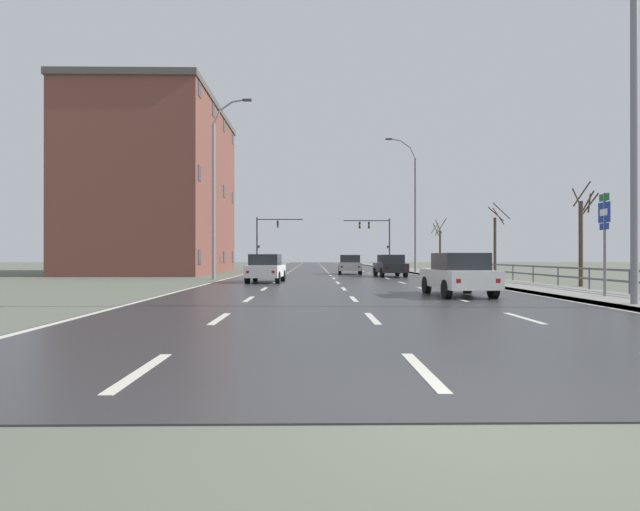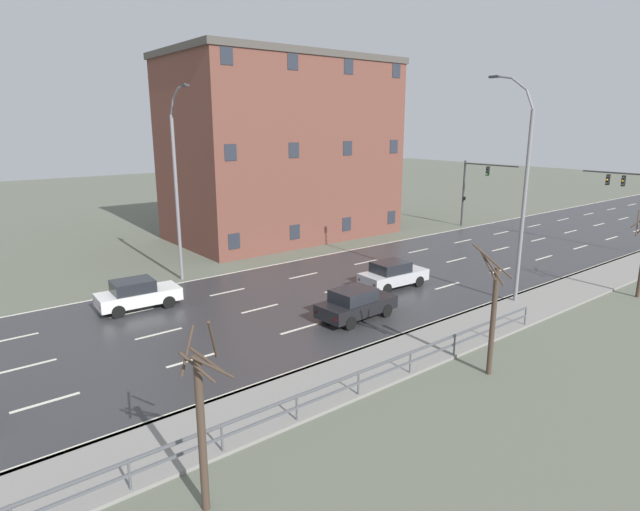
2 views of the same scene
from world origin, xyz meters
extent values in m
cube|color=#5B6051|center=(0.00, 48.00, -0.06)|extent=(160.00, 160.00, 0.12)
cube|color=#303033|center=(0.00, 60.00, 0.01)|extent=(14.00, 120.00, 0.02)
cube|color=beige|center=(-3.50, 18.20, 0.02)|extent=(0.16, 2.20, 0.01)
cube|color=beige|center=(-3.50, 23.60, 0.02)|extent=(0.16, 2.20, 0.01)
cube|color=beige|center=(-3.50, 29.00, 0.02)|extent=(0.16, 2.20, 0.01)
cube|color=beige|center=(-3.50, 34.40, 0.02)|extent=(0.16, 2.20, 0.01)
cube|color=beige|center=(-3.50, 39.80, 0.02)|extent=(0.16, 2.20, 0.01)
cube|color=beige|center=(-3.50, 45.20, 0.02)|extent=(0.16, 2.20, 0.01)
cube|color=beige|center=(-3.50, 50.60, 0.02)|extent=(0.16, 2.20, 0.01)
cube|color=beige|center=(-3.50, 56.00, 0.02)|extent=(0.16, 2.20, 0.01)
cube|color=beige|center=(-3.50, 61.40, 0.02)|extent=(0.16, 2.20, 0.01)
cube|color=beige|center=(-3.50, 66.80, 0.02)|extent=(0.16, 2.20, 0.01)
cube|color=beige|center=(-3.50, 72.20, 0.02)|extent=(0.16, 2.20, 0.01)
cube|color=beige|center=(-3.50, 77.60, 0.02)|extent=(0.16, 2.20, 0.01)
cube|color=beige|center=(-3.50, 83.00, 0.02)|extent=(0.16, 2.20, 0.01)
cube|color=beige|center=(0.00, 18.20, 0.02)|extent=(0.16, 2.20, 0.01)
cube|color=beige|center=(0.00, 23.60, 0.02)|extent=(0.16, 2.20, 0.01)
cube|color=beige|center=(0.00, 29.00, 0.02)|extent=(0.16, 2.20, 0.01)
cube|color=beige|center=(0.00, 34.40, 0.02)|extent=(0.16, 2.20, 0.01)
cube|color=beige|center=(0.00, 39.80, 0.02)|extent=(0.16, 2.20, 0.01)
cube|color=beige|center=(0.00, 45.20, 0.02)|extent=(0.16, 2.20, 0.01)
cube|color=beige|center=(0.00, 50.60, 0.02)|extent=(0.16, 2.20, 0.01)
cube|color=beige|center=(0.00, 56.00, 0.02)|extent=(0.16, 2.20, 0.01)
cube|color=beige|center=(0.00, 61.40, 0.02)|extent=(0.16, 2.20, 0.01)
cube|color=beige|center=(0.00, 66.80, 0.02)|extent=(0.16, 2.20, 0.01)
cube|color=beige|center=(0.00, 72.20, 0.02)|extent=(0.16, 2.20, 0.01)
cube|color=beige|center=(3.50, 18.20, 0.02)|extent=(0.16, 2.20, 0.01)
cube|color=beige|center=(3.50, 23.60, 0.02)|extent=(0.16, 2.20, 0.01)
cube|color=beige|center=(3.50, 29.00, 0.02)|extent=(0.16, 2.20, 0.01)
cube|color=beige|center=(3.50, 34.40, 0.02)|extent=(0.16, 2.20, 0.01)
cube|color=beige|center=(3.50, 39.80, 0.02)|extent=(0.16, 2.20, 0.01)
cube|color=beige|center=(3.50, 45.20, 0.02)|extent=(0.16, 2.20, 0.01)
cube|color=beige|center=(3.50, 50.60, 0.02)|extent=(0.16, 2.20, 0.01)
cube|color=beige|center=(3.50, 56.00, 0.02)|extent=(0.16, 2.20, 0.01)
cube|color=beige|center=(3.50, 61.40, 0.02)|extent=(0.16, 2.20, 0.01)
cube|color=beige|center=(3.50, 66.80, 0.02)|extent=(0.16, 2.20, 0.01)
cube|color=beige|center=(-6.85, 60.00, 0.02)|extent=(0.16, 120.00, 0.01)
cube|color=#515459|center=(9.85, 21.59, 0.95)|extent=(0.06, 31.79, 0.08)
cube|color=#515459|center=(9.85, 21.59, 0.55)|extent=(0.06, 31.79, 0.08)
cylinder|color=#515459|center=(9.85, 18.94, 0.50)|extent=(0.07, 0.07, 1.00)
cylinder|color=#515459|center=(9.85, 21.59, 0.50)|extent=(0.07, 0.07, 1.00)
cylinder|color=#515459|center=(9.85, 24.24, 0.50)|extent=(0.07, 0.07, 1.00)
cylinder|color=#515459|center=(9.85, 26.89, 0.50)|extent=(0.07, 0.07, 1.00)
cylinder|color=#515459|center=(9.85, 29.54, 0.50)|extent=(0.07, 0.07, 1.00)
cylinder|color=#515459|center=(9.85, 32.19, 0.50)|extent=(0.07, 0.07, 1.00)
cylinder|color=#515459|center=(9.85, 34.84, 0.50)|extent=(0.07, 0.07, 1.00)
cylinder|color=#515459|center=(9.85, 37.49, 0.50)|extent=(0.07, 0.07, 1.00)
cylinder|color=slate|center=(7.60, 40.29, 5.00)|extent=(0.20, 0.20, 10.00)
cylinder|color=slate|center=(7.38, 40.29, 10.47)|extent=(0.54, 0.11, 0.99)
cylinder|color=slate|center=(6.73, 40.29, 11.24)|extent=(0.92, 0.11, 0.69)
cylinder|color=slate|center=(5.79, 40.29, 11.63)|extent=(1.05, 0.11, 0.29)
cube|color=#333335|center=(5.28, 40.29, 11.67)|extent=(0.56, 0.24, 0.12)
cylinder|color=slate|center=(-7.60, 28.10, 4.90)|extent=(0.20, 0.20, 9.81)
cylinder|color=slate|center=(-7.40, 28.10, 10.23)|extent=(0.50, 0.11, 0.90)
cylinder|color=slate|center=(-6.82, 28.10, 10.93)|extent=(0.84, 0.11, 0.63)
cylinder|color=slate|center=(-5.97, 28.10, 11.28)|extent=(0.95, 0.11, 0.27)
cube|color=#333335|center=(-5.50, 28.10, 11.32)|extent=(0.56, 0.24, 0.12)
cylinder|color=#38383A|center=(5.13, 57.34, 5.77)|extent=(5.53, 0.12, 0.12)
cube|color=black|center=(5.41, 57.34, 5.22)|extent=(0.20, 0.28, 0.80)
sphere|color=#2D2D2D|center=(5.41, 57.19, 5.48)|extent=(0.14, 0.14, 0.14)
sphere|color=#F2AD19|center=(5.41, 57.19, 5.22)|extent=(0.14, 0.14, 0.14)
sphere|color=#2D2D2D|center=(5.41, 57.19, 4.96)|extent=(0.14, 0.14, 0.14)
cube|color=black|center=(4.30, 57.34, 5.22)|extent=(0.20, 0.28, 0.80)
sphere|color=#2D2D2D|center=(4.30, 57.19, 5.48)|extent=(0.14, 0.14, 0.14)
sphere|color=#F2AD19|center=(4.30, 57.19, 5.22)|extent=(0.14, 0.14, 0.14)
sphere|color=#2D2D2D|center=(4.30, 57.19, 4.96)|extent=(0.14, 0.14, 0.14)
cylinder|color=#38383A|center=(-7.90, 56.22, 3.03)|extent=(0.18, 0.18, 6.07)
cylinder|color=#38383A|center=(-5.20, 56.22, 5.82)|extent=(5.40, 0.12, 0.12)
cube|color=black|center=(-5.47, 56.22, 5.27)|extent=(0.20, 0.28, 0.80)
sphere|color=#2D2D2D|center=(-5.47, 56.07, 5.53)|extent=(0.14, 0.14, 0.14)
sphere|color=#2D2D2D|center=(-5.47, 56.07, 5.27)|extent=(0.14, 0.14, 0.14)
sphere|color=green|center=(-5.47, 56.07, 5.01)|extent=(0.14, 0.14, 0.14)
cube|color=black|center=(-7.68, 56.17, 2.60)|extent=(0.18, 0.12, 0.32)
cube|color=black|center=(4.12, 32.00, 0.65)|extent=(1.99, 4.19, 0.64)
cube|color=black|center=(4.14, 31.75, 1.27)|extent=(1.67, 2.09, 0.60)
cube|color=slate|center=(4.08, 32.69, 1.25)|extent=(1.41, 0.16, 0.51)
cylinder|color=black|center=(4.86, 33.31, 0.33)|extent=(0.26, 0.67, 0.66)
cylinder|color=black|center=(3.24, 33.22, 0.33)|extent=(0.26, 0.67, 0.66)
cylinder|color=black|center=(5.00, 30.77, 0.33)|extent=(0.26, 0.67, 0.66)
cylinder|color=black|center=(3.39, 30.68, 0.33)|extent=(0.26, 0.67, 0.66)
cube|color=red|center=(3.58, 29.93, 0.65)|extent=(0.16, 0.05, 0.14)
cube|color=red|center=(4.90, 30.01, 0.65)|extent=(0.16, 0.05, 0.14)
cube|color=silver|center=(-3.95, 24.13, 0.65)|extent=(1.98, 4.19, 0.64)
cube|color=black|center=(-3.96, 23.88, 1.27)|extent=(1.67, 2.08, 0.60)
cube|color=slate|center=(-3.91, 24.83, 1.25)|extent=(1.41, 0.16, 0.51)
cylinder|color=black|center=(-3.07, 25.36, 0.33)|extent=(0.26, 0.67, 0.66)
cylinder|color=black|center=(-4.69, 25.45, 0.33)|extent=(0.26, 0.67, 0.66)
cylinder|color=black|center=(-3.21, 22.82, 0.33)|extent=(0.26, 0.67, 0.66)
cylinder|color=black|center=(-4.82, 22.91, 0.33)|extent=(0.26, 0.67, 0.66)
cube|color=red|center=(-4.72, 22.14, 0.65)|extent=(0.16, 0.05, 0.14)
cube|color=red|center=(-3.40, 22.07, 0.65)|extent=(0.16, 0.05, 0.14)
cube|color=#B7B7BC|center=(1.65, 37.13, 0.65)|extent=(1.99, 4.20, 0.64)
cube|color=black|center=(1.64, 36.88, 1.27)|extent=(1.67, 2.09, 0.60)
cube|color=slate|center=(1.69, 37.83, 1.25)|extent=(1.41, 0.16, 0.51)
cylinder|color=black|center=(2.54, 38.35, 0.33)|extent=(0.26, 0.67, 0.66)
cylinder|color=black|center=(0.92, 38.44, 0.33)|extent=(0.26, 0.67, 0.66)
cylinder|color=black|center=(2.39, 35.81, 0.33)|extent=(0.26, 0.67, 0.66)
cylinder|color=black|center=(0.77, 35.91, 0.33)|extent=(0.26, 0.67, 0.66)
cube|color=red|center=(0.88, 35.14, 0.65)|extent=(0.16, 0.05, 0.14)
cube|color=red|center=(2.20, 35.06, 0.65)|extent=(0.16, 0.05, 0.14)
cube|color=brown|center=(-14.83, 40.67, 7.07)|extent=(10.54, 17.96, 14.14)
cube|color=#4C4742|center=(-14.83, 40.67, 14.39)|extent=(10.75, 18.32, 0.50)
cube|color=#282D38|center=(-9.54, 32.89, 1.40)|extent=(0.04, 0.90, 1.10)
cube|color=#282D38|center=(-9.54, 38.07, 1.40)|extent=(0.04, 0.90, 1.10)
cube|color=#282D38|center=(-9.54, 43.26, 1.40)|extent=(0.04, 0.90, 1.10)
cube|color=#282D38|center=(-9.54, 48.45, 1.40)|extent=(0.04, 0.90, 1.10)
cube|color=#282D38|center=(-9.54, 32.89, 7.47)|extent=(0.04, 0.90, 1.10)
cube|color=#282D38|center=(-9.54, 38.07, 7.47)|extent=(0.04, 0.90, 1.10)
cube|color=#282D38|center=(-9.54, 43.26, 7.47)|extent=(0.04, 0.90, 1.10)
cube|color=#282D38|center=(-9.54, 48.45, 7.47)|extent=(0.04, 0.90, 1.10)
cube|color=#282D38|center=(-9.54, 32.89, 13.54)|extent=(0.04, 0.90, 1.10)
cube|color=#282D38|center=(-9.54, 38.07, 13.54)|extent=(0.04, 0.90, 1.10)
cube|color=#282D38|center=(-9.54, 43.26, 13.54)|extent=(0.04, 0.90, 1.10)
cube|color=#282D38|center=(-9.54, 48.45, 13.54)|extent=(0.04, 0.90, 1.10)
cylinder|color=#423328|center=(11.56, 20.21, 2.06)|extent=(0.20, 0.20, 4.11)
cylinder|color=#423328|center=(11.78, 20.53, 4.50)|extent=(0.68, 0.52, 1.22)
cylinder|color=#423328|center=(11.34, 20.09, 4.20)|extent=(0.31, 0.52, 1.12)
cylinder|color=#423328|center=(11.97, 20.27, 4.15)|extent=(0.16, 0.86, 0.90)
cylinder|color=#423328|center=(11.90, 20.06, 4.00)|extent=(0.34, 0.74, 0.90)
cylinder|color=#423328|center=(12.10, 20.34, 4.00)|extent=(0.26, 1.13, 0.97)
cylinder|color=#423328|center=(11.62, 32.03, 2.11)|extent=(0.20, 0.20, 4.21)
cylinder|color=#423328|center=(11.84, 31.33, 4.63)|extent=(1.42, 0.57, 1.13)
cylinder|color=#423328|center=(11.50, 31.53, 4.44)|extent=(1.04, 0.34, 1.05)
cylinder|color=#423328|center=(11.71, 31.60, 4.28)|extent=(0.92, 0.27, 1.17)
cylinder|color=#423328|center=(10.84, 46.25, 4.12)|extent=(0.43, 0.98, 1.31)
camera|label=1|loc=(-1.38, -4.39, 1.44)|focal=28.92mm
camera|label=2|loc=(22.04, 15.55, 9.29)|focal=29.43mm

